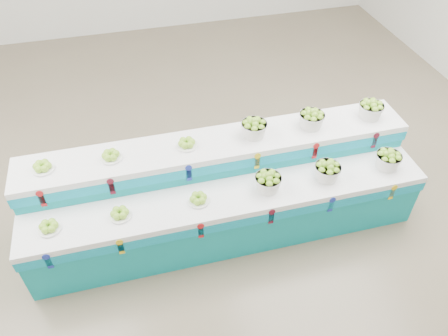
# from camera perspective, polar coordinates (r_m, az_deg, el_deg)

# --- Properties ---
(ground) EXTENTS (10.00, 10.00, 0.00)m
(ground) POSITION_cam_1_polar(r_m,az_deg,el_deg) (5.34, -6.00, -5.21)
(ground) COLOR #70624D
(ground) RESTS_ON ground
(display_stand) EXTENTS (4.26, 1.11, 1.02)m
(display_stand) POSITION_cam_1_polar(r_m,az_deg,el_deg) (4.79, -0.00, -3.15)
(display_stand) COLOR #0E929A
(display_stand) RESTS_ON ground
(plate_lower_left) EXTENTS (0.22, 0.22, 0.10)m
(plate_lower_left) POSITION_cam_1_polar(r_m,az_deg,el_deg) (4.45, -22.03, -7.10)
(plate_lower_left) COLOR white
(plate_lower_left) RESTS_ON display_stand
(plate_lower_mid) EXTENTS (0.22, 0.22, 0.10)m
(plate_lower_mid) POSITION_cam_1_polar(r_m,az_deg,el_deg) (4.36, -13.54, -5.76)
(plate_lower_mid) COLOR white
(plate_lower_mid) RESTS_ON display_stand
(plate_lower_right) EXTENTS (0.22, 0.22, 0.10)m
(plate_lower_right) POSITION_cam_1_polar(r_m,az_deg,el_deg) (4.38, -3.39, -4.00)
(plate_lower_right) COLOR white
(plate_lower_right) RESTS_ON display_stand
(basket_lower_left) EXTENTS (0.28, 0.28, 0.21)m
(basket_lower_left) POSITION_cam_1_polar(r_m,az_deg,el_deg) (4.48, 5.80, -1.78)
(basket_lower_left) COLOR silver
(basket_lower_left) RESTS_ON display_stand
(basket_lower_mid) EXTENTS (0.28, 0.28, 0.21)m
(basket_lower_mid) POSITION_cam_1_polar(r_m,az_deg,el_deg) (4.70, 13.41, -0.33)
(basket_lower_mid) COLOR silver
(basket_lower_mid) RESTS_ON display_stand
(basket_lower_right) EXTENTS (0.28, 0.28, 0.21)m
(basket_lower_right) POSITION_cam_1_polar(r_m,az_deg,el_deg) (5.03, 20.75, 1.07)
(basket_lower_right) COLOR silver
(basket_lower_right) RESTS_ON display_stand
(plate_upper_left) EXTENTS (0.22, 0.22, 0.10)m
(plate_upper_left) POSITION_cam_1_polar(r_m,az_deg,el_deg) (4.63, -22.75, 0.22)
(plate_upper_left) COLOR white
(plate_upper_left) RESTS_ON display_stand
(plate_upper_mid) EXTENTS (0.22, 0.22, 0.10)m
(plate_upper_mid) POSITION_cam_1_polar(r_m,az_deg,el_deg) (4.54, -14.65, 1.64)
(plate_upper_mid) COLOR white
(plate_upper_mid) RESTS_ON display_stand
(plate_upper_right) EXTENTS (0.22, 0.22, 0.10)m
(plate_upper_right) POSITION_cam_1_polar(r_m,az_deg,el_deg) (4.55, -4.92, 3.31)
(plate_upper_right) COLOR white
(plate_upper_right) RESTS_ON display_stand
(basket_upper_left) EXTENTS (0.28, 0.28, 0.21)m
(basket_upper_left) POSITION_cam_1_polar(r_m,az_deg,el_deg) (4.65, 3.97, 5.28)
(basket_upper_left) COLOR silver
(basket_upper_left) RESTS_ON display_stand
(basket_upper_mid) EXTENTS (0.28, 0.28, 0.21)m
(basket_upper_mid) POSITION_cam_1_polar(r_m,az_deg,el_deg) (4.87, 11.44, 6.37)
(basket_upper_mid) COLOR silver
(basket_upper_mid) RESTS_ON display_stand
(basket_upper_right) EXTENTS (0.28, 0.28, 0.21)m
(basket_upper_right) POSITION_cam_1_polar(r_m,az_deg,el_deg) (5.19, 18.72, 7.33)
(basket_upper_right) COLOR silver
(basket_upper_right) RESTS_ON display_stand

